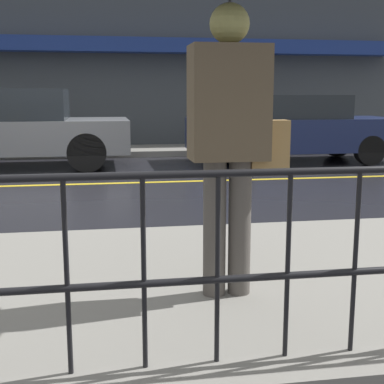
# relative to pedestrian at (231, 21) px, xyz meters

# --- Properties ---
(ground_plane) EXTENTS (80.00, 80.00, 0.00)m
(ground_plane) POSITION_rel_pedestrian_xyz_m (-1.63, 5.36, -1.83)
(ground_plane) COLOR black
(sidewalk_far) EXTENTS (28.00, 1.73, 0.14)m
(sidewalk_far) POSITION_rel_pedestrian_xyz_m (-1.63, 9.75, -1.76)
(sidewalk_far) COLOR gray
(sidewalk_far) RESTS_ON ground_plane
(lane_marking) EXTENTS (25.20, 0.12, 0.01)m
(lane_marking) POSITION_rel_pedestrian_xyz_m (-1.63, 5.36, -1.82)
(lane_marking) COLOR gold
(lane_marking) RESTS_ON ground_plane
(building_storefront) EXTENTS (28.00, 0.85, 4.93)m
(building_storefront) POSITION_rel_pedestrian_xyz_m (-1.63, 10.73, 0.65)
(building_storefront) COLOR #383D42
(building_storefront) RESTS_ON ground_plane
(pedestrian) EXTENTS (1.02, 1.02, 2.21)m
(pedestrian) POSITION_rel_pedestrian_xyz_m (0.00, 0.00, 0.00)
(pedestrian) COLOR #4C4742
(pedestrian) RESTS_ON sidewalk_near
(car_grey) EXTENTS (4.20, 1.89, 1.51)m
(car_grey) POSITION_rel_pedestrian_xyz_m (-2.41, 7.59, -1.05)
(car_grey) COLOR slate
(car_grey) RESTS_ON ground_plane
(car_navy) EXTENTS (4.35, 1.76, 1.40)m
(car_navy) POSITION_rel_pedestrian_xyz_m (3.16, 7.59, -1.11)
(car_navy) COLOR #19234C
(car_navy) RESTS_ON ground_plane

